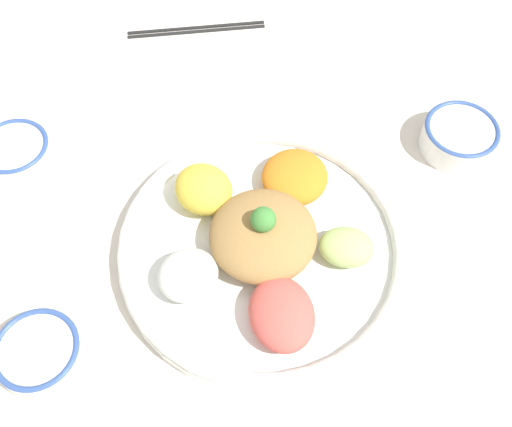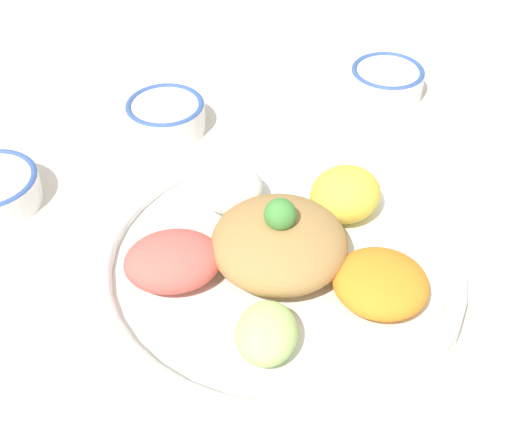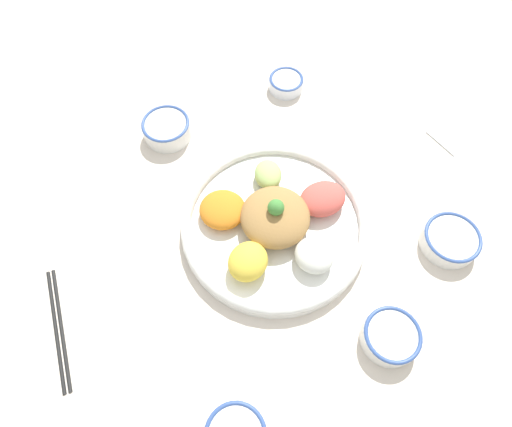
% 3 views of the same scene
% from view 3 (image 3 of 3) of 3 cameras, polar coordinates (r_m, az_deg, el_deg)
% --- Properties ---
extents(ground_plane, '(2.40, 2.40, 0.00)m').
position_cam_3_polar(ground_plane, '(0.87, 2.42, -3.74)').
color(ground_plane, silver).
extents(salad_platter, '(0.38, 0.38, 0.10)m').
position_cam_3_polar(salad_platter, '(0.86, 2.50, -1.23)').
color(salad_platter, white).
rests_on(salad_platter, ground_plane).
extents(sauce_bowl_red, '(0.11, 0.11, 0.04)m').
position_cam_3_polar(sauce_bowl_red, '(1.02, -11.83, 11.06)').
color(sauce_bowl_red, white).
rests_on(sauce_bowl_red, ground_plane).
extents(sauce_bowl_dark, '(0.10, 0.10, 0.04)m').
position_cam_3_polar(sauce_bowl_dark, '(0.83, 17.52, -15.36)').
color(sauce_bowl_dark, white).
rests_on(sauce_bowl_dark, ground_plane).
extents(rice_bowl_plain, '(0.11, 0.11, 0.04)m').
position_cam_3_polar(rice_bowl_plain, '(0.94, 24.51, -3.21)').
color(rice_bowl_plain, white).
rests_on(rice_bowl_plain, ground_plane).
extents(sauce_bowl_far, '(0.08, 0.08, 0.03)m').
position_cam_3_polar(sauce_bowl_far, '(1.11, 4.03, 17.02)').
color(sauce_bowl_far, white).
rests_on(sauce_bowl_far, ground_plane).
extents(chopsticks_pair_near, '(0.20, 0.15, 0.01)m').
position_cam_3_polar(chopsticks_pair_near, '(0.89, -24.91, -13.70)').
color(chopsticks_pair_near, black).
rests_on(chopsticks_pair_near, ground_plane).
extents(serving_spoon_main, '(0.10, 0.11, 0.01)m').
position_cam_3_polar(serving_spoon_main, '(1.08, 24.86, 7.37)').
color(serving_spoon_main, silver).
rests_on(serving_spoon_main, ground_plane).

